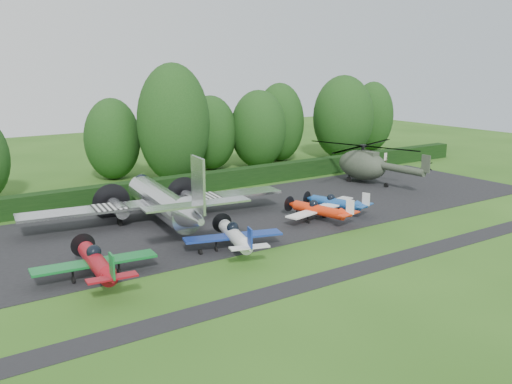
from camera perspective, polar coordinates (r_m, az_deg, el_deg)
ground at (r=43.05m, az=3.07°, el=-5.84°), size 160.00×160.00×0.00m
apron at (r=50.98m, az=-3.78°, el=-2.83°), size 70.00×18.00×0.01m
taxiway_verge at (r=38.76m, az=8.52°, el=-8.14°), size 70.00×2.00×0.00m
hedgerow at (r=60.41m, az=-9.12°, el=-0.45°), size 90.00×1.60×2.00m
transport_plane at (r=49.44m, az=-9.23°, el=-0.97°), size 23.47×18.00×7.52m
light_plane_red at (r=38.20m, az=-15.65°, el=-6.77°), size 7.99×8.41×3.07m
light_plane_white at (r=42.48m, az=-2.13°, el=-4.39°), size 7.47×7.85×2.87m
light_plane_orange at (r=50.52m, az=6.28°, el=-1.78°), size 6.64×6.98×2.55m
light_plane_blue at (r=53.48m, az=7.97°, el=-1.07°), size 6.27×6.59×2.41m
helicopter at (r=67.29m, az=10.64°, el=2.93°), size 13.76×16.11×4.43m
sign_board at (r=77.71m, az=11.95°, el=3.36°), size 3.27×0.12×1.84m
tree_1 at (r=80.56m, az=2.38°, el=6.98°), size 6.89×6.89×10.93m
tree_2 at (r=74.26m, az=-4.55°, el=5.92°), size 6.75×6.75×9.59m
tree_3 at (r=83.05m, az=8.71°, el=7.38°), size 8.63×8.63×11.94m
tree_4 at (r=75.11m, az=0.24°, el=6.29°), size 7.31×7.31×10.23m
tree_5 at (r=66.63m, az=-8.27°, el=6.81°), size 8.37×8.37×13.73m
tree_7 at (r=69.81m, az=-14.18°, el=5.15°), size 6.58×6.58×9.68m
tree_9 at (r=92.04m, az=11.57°, el=7.43°), size 6.48×6.48×10.75m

